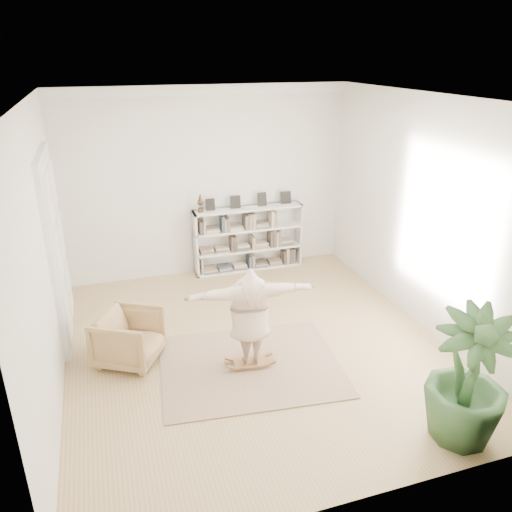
% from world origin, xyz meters
% --- Properties ---
extents(floor, '(6.00, 6.00, 0.00)m').
position_xyz_m(floor, '(0.00, 0.00, 0.00)').
color(floor, '#A38554').
rests_on(floor, ground).
extents(room_shell, '(6.00, 6.00, 6.00)m').
position_xyz_m(room_shell, '(0.00, 2.94, 3.51)').
color(room_shell, silver).
rests_on(room_shell, floor).
extents(doors, '(0.09, 1.78, 2.92)m').
position_xyz_m(doors, '(-2.70, 1.30, 1.40)').
color(doors, white).
rests_on(doors, floor).
extents(bookshelf, '(2.20, 0.35, 1.64)m').
position_xyz_m(bookshelf, '(0.74, 2.82, 0.64)').
color(bookshelf, silver).
rests_on(bookshelf, floor).
extents(armchair, '(1.13, 1.12, 0.76)m').
position_xyz_m(armchair, '(-1.83, 0.17, 0.38)').
color(armchair, tan).
rests_on(armchair, floor).
extents(rug, '(2.69, 2.25, 0.02)m').
position_xyz_m(rug, '(-0.24, -0.49, 0.01)').
color(rug, tan).
rests_on(rug, floor).
extents(rocker_board, '(0.50, 0.33, 0.10)m').
position_xyz_m(rocker_board, '(-0.24, -0.49, 0.07)').
color(rocker_board, olive).
rests_on(rocker_board, rug).
extents(person, '(1.81, 0.66, 1.44)m').
position_xyz_m(person, '(-0.24, -0.49, 0.84)').
color(person, beige).
rests_on(person, rocker_board).
extents(houseplant, '(1.18, 1.18, 1.62)m').
position_xyz_m(houseplant, '(1.65, -2.55, 0.81)').
color(houseplant, '#30552A').
rests_on(houseplant, floor).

